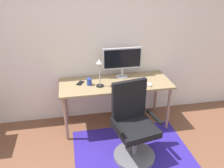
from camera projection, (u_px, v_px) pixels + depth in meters
The scene contains 10 objects.
wall_back at pixel (82, 38), 3.45m from camera, with size 6.00×0.10×2.60m, color silver.
area_rug at pixel (132, 152), 3.14m from camera, with size 1.52×1.17×0.01m, color navy.
desk at pixel (115, 87), 3.46m from camera, with size 1.62×0.64×0.72m.
monitor at pixel (122, 60), 3.49m from camera, with size 0.59×0.18×0.46m.
keyboard at pixel (127, 88), 3.26m from camera, with size 0.43×0.13×0.02m, color black.
computer_mouse at pixel (150, 84), 3.34m from camera, with size 0.06×0.10×0.03m, color white.
coffee_cup at pixel (89, 82), 3.33m from camera, with size 0.07×0.07×0.10m, color #263B9A.
cell_phone at pixel (80, 83), 3.40m from camera, with size 0.07×0.14×0.01m, color black.
desk_lamp at pixel (100, 69), 3.20m from camera, with size 0.11×0.11×0.40m.
office_chair at pixel (133, 129), 2.93m from camera, with size 0.60×0.55×1.01m.
Camera 1 is at (-0.21, -1.23, 2.17)m, focal length 37.72 mm.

